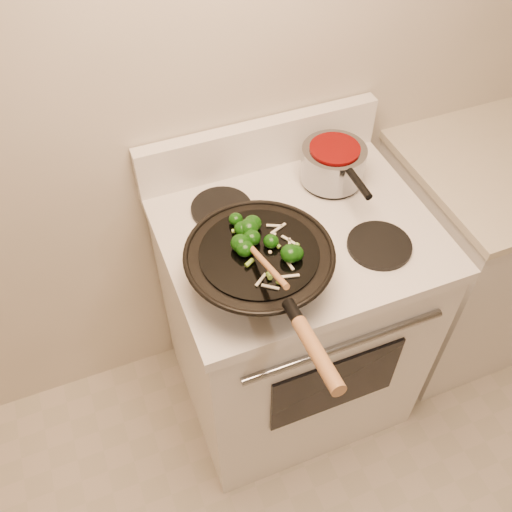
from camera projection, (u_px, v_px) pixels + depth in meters
name	position (u px, v px, depth m)	size (l,w,h in m)	color
stove	(290.00, 317.00, 1.98)	(0.78, 0.67, 1.08)	white
counter_unit	(498.00, 245.00, 2.22)	(0.87, 0.62, 0.91)	white
wok	(260.00, 267.00, 1.44)	(0.38, 0.63, 0.19)	black
stirfry	(258.00, 239.00, 1.41)	(0.16, 0.26, 0.04)	#0E3808
wooden_spoon	(256.00, 253.00, 1.35)	(0.06, 0.26, 0.10)	#A66E41
saucepan	(333.00, 163.00, 1.72)	(0.19, 0.31, 0.11)	gray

